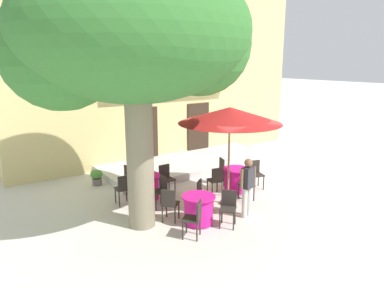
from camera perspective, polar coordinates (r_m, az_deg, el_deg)
ground_plane at (r=11.02m, az=6.38°, el=-8.81°), size 120.00×120.00×0.00m
building_facade at (r=16.58m, az=-6.86°, el=11.82°), size 13.00×5.09×7.50m
entrance_step_platform at (r=14.25m, az=-0.18°, el=-3.07°), size 6.99×2.75×0.25m
plane_tree at (r=8.58m, az=-9.56°, el=16.43°), size 5.62×4.94×6.40m
cafe_table_near_tree at (r=11.60m, az=6.97°, el=-5.61°), size 0.86×0.86×0.76m
cafe_chair_near_tree_0 at (r=11.96m, az=10.08°, el=-4.46°), size 0.49×0.49×0.91m
cafe_chair_near_tree_1 at (r=12.18m, az=5.21°, el=-3.97°), size 0.50×0.50×0.91m
cafe_chair_near_tree_2 at (r=11.15m, az=3.82°, el=-5.58°), size 0.47×0.47×0.91m
cafe_chair_near_tree_3 at (r=10.95m, az=9.02°, el=-6.07°), size 0.49×0.49×0.91m
cafe_table_middle at (r=9.31m, az=1.05°, el=-10.34°), size 0.86×0.86×0.76m
cafe_chair_middle_0 at (r=9.95m, az=1.75°, el=-7.91°), size 0.56×0.56×0.91m
cafe_chair_middle_1 at (r=9.38m, az=-3.58°, el=-9.28°), size 0.56×0.56×0.91m
cafe_chair_middle_2 at (r=8.57m, az=0.43°, el=-11.49°), size 0.56×0.56×0.91m
cafe_chair_middle_3 at (r=9.21m, az=5.78°, el=-9.75°), size 0.57×0.57×0.91m
cafe_table_front at (r=10.97m, az=-7.24°, el=-6.74°), size 0.86×0.86×0.76m
cafe_chair_front_0 at (r=10.33m, az=-5.03°, el=-7.16°), size 0.41×0.41×0.91m
cafe_chair_front_1 at (r=11.35m, az=-4.15°, el=-5.25°), size 0.42×0.42×0.91m
cafe_chair_front_2 at (r=11.48m, az=-9.70°, el=-5.18°), size 0.45×0.45×0.91m
cafe_chair_front_3 at (r=10.61m, az=-10.85°, el=-6.80°), size 0.43×0.43×0.91m
cafe_umbrella at (r=10.02m, az=6.03°, el=4.51°), size 2.90×2.90×2.85m
ground_planter_left at (r=12.54m, az=-14.92°, el=-5.01°), size 0.42×0.42×0.52m
pedestrian_near_entrance at (r=9.64m, az=8.84°, el=-6.38°), size 0.53×0.30×1.61m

